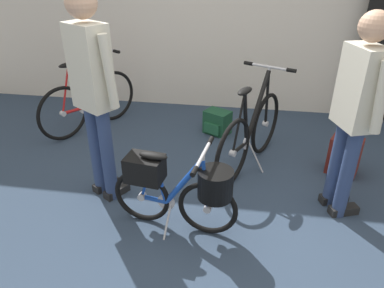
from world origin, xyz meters
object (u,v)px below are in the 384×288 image
Objects in this scene: floor_banner_stand at (384,56)px; visitor_near_wall at (356,109)px; display_bike_left at (251,134)px; backpack_on_floor at (217,122)px; visitor_browsing at (93,87)px; handbag_on_floor at (344,156)px; display_bike_right at (89,101)px; folding_bike_foreground at (179,187)px.

visitor_near_wall is at bearing -111.84° from floor_banner_stand.
display_bike_left reaches higher than backpack_on_floor.
visitor_browsing reaches higher than backpack_on_floor.
backpack_on_floor is 1.47m from handbag_on_floor.
handbag_on_floor is (0.91, 0.01, -0.18)m from display_bike_left.
visitor_browsing is 4.94× the size of backpack_on_floor.
display_bike_right is at bearing 117.74° from visitor_browsing.
visitor_browsing is at bearing -143.33° from floor_banner_stand.
backpack_on_floor is (0.13, 1.71, -0.25)m from folding_bike_foreground.
handbag_on_floor is (0.18, 0.59, -0.73)m from visitor_near_wall.
handbag_on_floor is at bearing 73.24° from visitor_near_wall.
floor_banner_stand is 3.56m from display_bike_right.
backpack_on_floor is (1.53, 0.11, -0.22)m from display_bike_right.
display_bike_left is 3.69× the size of backpack_on_floor.
floor_banner_stand is at bearing 49.72° from folding_bike_foreground.
handbag_on_floor is (-0.61, -1.37, -0.64)m from floor_banner_stand.
display_bike_left is 2.01m from display_bike_right.
handbag_on_floor is (2.16, 0.69, -0.82)m from visitor_browsing.
floor_banner_stand is 1.05× the size of visitor_browsing.
visitor_browsing is (-2.77, -2.06, 0.18)m from floor_banner_stand.
floor_banner_stand is 4.89× the size of handbag_on_floor.
floor_banner_stand is 3.46m from visitor_browsing.
handbag_on_floor is (1.43, 1.03, -0.20)m from folding_bike_foreground.
floor_banner_stand is 2.11m from display_bike_left.
visitor_browsing is (0.67, -1.27, 0.65)m from display_bike_right.
folding_bike_foreground is 0.77× the size of display_bike_left.
folding_bike_foreground is 2.66× the size of handbag_on_floor.
visitor_near_wall reaches higher than backpack_on_floor.
folding_bike_foreground is 1.77m from handbag_on_floor.
floor_banner_stand is 5.20× the size of backpack_on_floor.
display_bike_right is 1.55m from backpack_on_floor.
folding_bike_foreground is 0.84× the size of display_bike_right.
floor_banner_stand reaches higher than display_bike_left.
visitor_near_wall is (2.65, -1.17, 0.56)m from display_bike_right.
floor_banner_stand is at bearing 42.41° from display_bike_left.
folding_bike_foreground is at bearing -130.28° from floor_banner_stand.
visitor_browsing reaches higher than visitor_near_wall.
visitor_near_wall is at bearing -48.75° from backpack_on_floor.
visitor_browsing is 2.42m from handbag_on_floor.
display_bike_left is 1.56m from visitor_browsing.
floor_banner_stand is 2.14m from backpack_on_floor.
backpack_on_floor is at bearing 57.85° from visitor_browsing.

